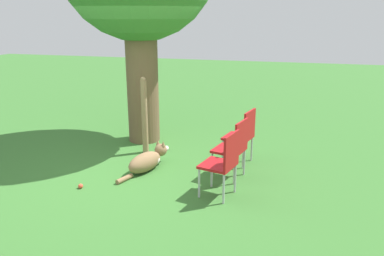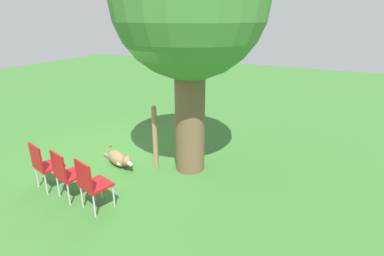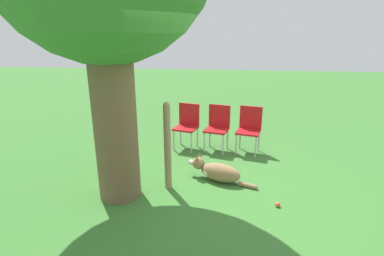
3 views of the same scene
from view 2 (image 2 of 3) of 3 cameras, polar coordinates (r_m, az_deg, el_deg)
name	(u,v)px [view 2 (image 2 of 3)]	position (r m, az deg, el deg)	size (l,w,h in m)	color
ground_plane	(136,160)	(6.84, -10.62, -5.99)	(30.00, 30.00, 0.00)	#38702D
oak_tree	(190,4)	(5.64, -0.45, 22.47)	(2.79, 2.79, 4.68)	brown
dog	(119,159)	(6.60, -13.73, -5.76)	(0.52, 1.12, 0.40)	olive
fence_post	(155,137)	(6.20, -7.06, -1.70)	(0.10, 0.10, 1.36)	#937551
red_chair_0	(44,163)	(6.08, -26.40, -6.01)	(0.51, 0.53, 0.91)	#B21419
red_chair_1	(66,172)	(5.59, -22.88, -7.73)	(0.51, 0.53, 0.91)	#B21419
red_chair_2	(91,182)	(5.14, -18.68, -9.72)	(0.51, 0.53, 0.91)	#B21419
tennis_ball	(110,145)	(7.65, -15.32, -3.18)	(0.07, 0.07, 0.07)	#E54C33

